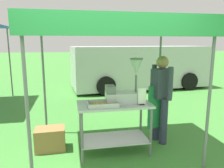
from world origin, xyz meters
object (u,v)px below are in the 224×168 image
Objects in this scene: stall_canopy at (113,26)px; donut_tray at (103,105)px; donut_cart at (114,117)px; vendor at (161,95)px; supply_crate at (50,139)px; van_silver at (140,66)px; menu_sign at (142,98)px; donut_fryer at (125,89)px.

stall_canopy reaches higher than donut_tray.
vendor is at bearing 13.87° from donut_cart.
supply_crate is (-0.87, 0.40, -0.68)m from donut_tray.
van_silver is (3.16, 4.80, 0.68)m from supply_crate.
menu_sign reaches higher than donut_cart.
stall_canopy is 0.47× the size of van_silver.
donut_tray is (-0.21, -0.12, 0.26)m from donut_cart.
donut_tray is at bearing -149.55° from donut_cart.
donut_cart is 0.98m from vendor.
supply_crate is at bearing 167.29° from donut_fryer.
vendor is at bearing 7.84° from stall_canopy.
donut_fryer reaches higher than donut_cart.
donut_cart is at bearing -90.00° from stall_canopy.
donut_tray is 1.17m from vendor.
menu_sign is 1.74m from supply_crate.
stall_canopy is at bearing 46.86° from donut_tray.
van_silver is (2.29, 5.20, 0.00)m from donut_tray.
van_silver is at bearing 69.51° from donut_fryer.
menu_sign is at bearing -21.90° from donut_cart.
donut_fryer is at bearing -0.33° from donut_cart.
donut_tray is 1.73× the size of menu_sign.
vendor reaches higher than supply_crate.
stall_canopy reaches higher than menu_sign.
van_silver is (1.90, 5.08, -0.21)m from donut_fryer.
stall_canopy reaches higher than supply_crate.
menu_sign is (0.42, -0.27, -1.13)m from stall_canopy.
donut_fryer is (0.18, -0.10, -1.01)m from stall_canopy.
van_silver reaches higher than donut_cart.
donut_cart is 0.57m from menu_sign.
donut_tray is at bearing -113.75° from van_silver.
van_silver reaches higher than supply_crate.
donut_fryer is 1.44× the size of supply_crate.
stall_canopy reaches higher than van_silver.
donut_fryer is (0.18, -0.00, 0.47)m from donut_cart.
stall_canopy is at bearing -172.16° from vendor.
van_silver reaches higher than donut_tray.
donut_cart is at bearing 30.45° from donut_tray.
van_silver is (2.08, 5.08, 0.26)m from donut_cart.
vendor reaches higher than menu_sign.
vendor is 2.11m from supply_crate.
donut_fryer is at bearing 144.54° from menu_sign.
menu_sign is 0.53× the size of supply_crate.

